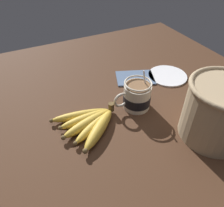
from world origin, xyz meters
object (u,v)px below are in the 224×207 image
(coffee_mug, at_px, (137,96))
(banana_bunch, at_px, (90,123))
(woven_basket, at_px, (219,111))
(small_plate, at_px, (168,76))

(coffee_mug, xyz_separation_m, banana_bunch, (0.19, 0.02, -0.03))
(coffee_mug, height_order, woven_basket, woven_basket)
(coffee_mug, xyz_separation_m, small_plate, (-0.23, -0.11, -0.04))
(coffee_mug, relative_size, woven_basket, 0.70)
(small_plate, bearing_deg, woven_basket, 75.86)
(coffee_mug, distance_m, banana_bunch, 0.19)
(banana_bunch, relative_size, woven_basket, 1.04)
(banana_bunch, xyz_separation_m, small_plate, (-0.41, -0.13, -0.01))
(banana_bunch, bearing_deg, woven_basket, 149.32)
(coffee_mug, bearing_deg, woven_basket, 123.59)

